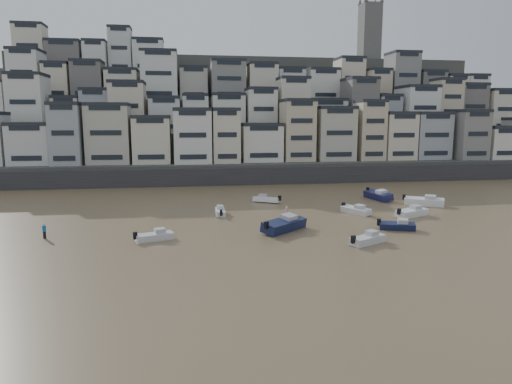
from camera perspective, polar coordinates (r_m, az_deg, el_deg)
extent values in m
plane|color=olive|center=(30.65, 1.95, -16.55)|extent=(400.00, 400.00, 0.00)
cube|color=#38383A|center=(94.09, 0.57, 2.08)|extent=(140.00, 3.00, 3.50)
cube|color=#4C4C47|center=(101.80, 2.71, 2.74)|extent=(140.00, 14.00, 4.00)
cube|color=#4C4C47|center=(113.26, 1.51, 4.92)|extent=(140.00, 14.00, 10.00)
cube|color=#4C4C47|center=(124.86, 0.53, 7.15)|extent=(140.00, 14.00, 18.00)
cube|color=#4C4C47|center=(136.64, -0.30, 9.00)|extent=(140.00, 16.00, 26.00)
cube|color=#4C4C47|center=(150.52, -1.10, 10.15)|extent=(140.00, 18.00, 32.00)
cube|color=#66635E|center=(161.38, 14.01, 18.74)|extent=(6.00, 6.00, 18.00)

